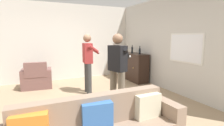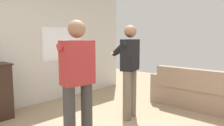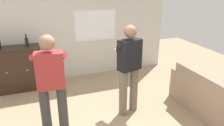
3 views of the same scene
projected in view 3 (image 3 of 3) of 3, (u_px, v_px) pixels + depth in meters
wall_back_with_window at (69, 23)px, 5.34m from camera, size 5.20×0.15×2.80m
couch at (223, 109)px, 3.70m from camera, size 0.57×2.44×0.84m
sideboard_cabinet at (18, 69)px, 4.92m from camera, size 1.07×0.49×1.01m
bottle_liquor_amber at (27, 42)px, 4.78m from camera, size 0.07×0.07×0.29m
person_standing_left at (51, 84)px, 3.24m from camera, size 0.56×0.49×1.68m
person_standing_right at (129, 66)px, 3.90m from camera, size 0.53×0.52×1.68m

